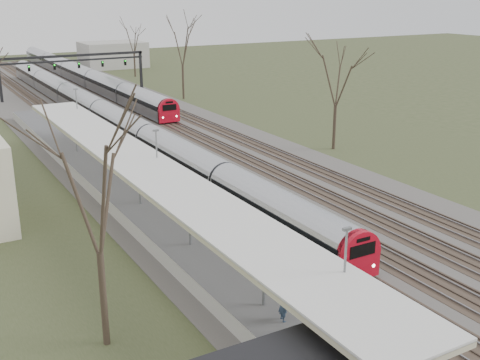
% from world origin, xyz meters
% --- Properties ---
extents(track_bed, '(24.00, 160.00, 0.22)m').
position_xyz_m(track_bed, '(0.26, 55.00, 0.06)').
color(track_bed, '#474442').
rests_on(track_bed, ground).
extents(platform, '(3.50, 69.00, 1.00)m').
position_xyz_m(platform, '(-9.05, 37.50, 0.50)').
color(platform, '#9E9B93').
rests_on(platform, ground).
extents(canopy, '(4.10, 50.00, 3.11)m').
position_xyz_m(canopy, '(-9.05, 32.99, 3.93)').
color(canopy, slate).
rests_on(canopy, platform).
extents(signal_gantry, '(21.00, 0.59, 6.08)m').
position_xyz_m(signal_gantry, '(0.29, 84.99, 4.91)').
color(signal_gantry, black).
rests_on(signal_gantry, ground).
extents(tree_west_near, '(5.00, 5.00, 10.30)m').
position_xyz_m(tree_west_near, '(-16.00, 20.00, 7.29)').
color(tree_west_near, '#2D231C').
rests_on(tree_west_near, ground).
extents(tree_east_far, '(5.00, 5.00, 10.30)m').
position_xyz_m(tree_east_far, '(14.00, 42.00, 7.29)').
color(tree_east_far, '#2D231C').
rests_on(tree_east_far, ground).
extents(train_near, '(2.62, 90.21, 3.05)m').
position_xyz_m(train_near, '(-2.50, 63.64, 1.48)').
color(train_near, '#9FA1A9').
rests_on(train_near, ground).
extents(train_far, '(2.62, 75.21, 3.05)m').
position_xyz_m(train_far, '(4.50, 97.66, 1.48)').
color(train_far, '#9FA1A9').
rests_on(train_far, ground).
extents(passenger, '(0.49, 0.66, 1.64)m').
position_xyz_m(passenger, '(-9.02, 16.41, 1.82)').
color(passenger, '#2C3E57').
rests_on(passenger, platform).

